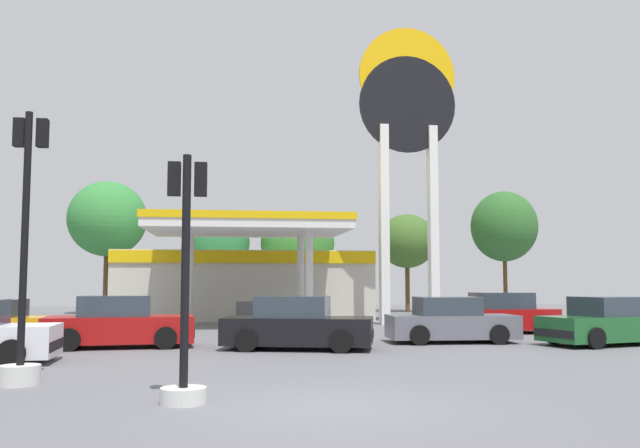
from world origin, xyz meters
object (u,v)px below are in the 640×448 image
at_px(car_6, 499,315).
at_px(tree_5, 504,227).
at_px(car_4, 451,322).
at_px(tree_2, 220,243).
at_px(car_1, 607,323).
at_px(station_pole_sign, 408,130).
at_px(traffic_signal_0, 185,311).
at_px(tree_3, 298,244).
at_px(car_2, 119,324).
at_px(tree_1, 107,219).
at_px(car_3, 297,325).
at_px(traffic_signal_1, 23,297).
at_px(tree_4, 407,241).

bearing_deg(car_6, tree_5, 66.30).
bearing_deg(car_6, car_4, -130.73).
height_order(tree_2, tree_5, tree_5).
height_order(car_1, tree_2, tree_2).
relative_size(station_pole_sign, traffic_signal_0, 3.43).
bearing_deg(tree_3, traffic_signal_0, -99.28).
xyz_separation_m(car_6, traffic_signal_0, (-10.91, -13.56, 0.80)).
bearing_deg(car_6, car_2, -164.05).
relative_size(traffic_signal_0, tree_5, 0.53).
bearing_deg(car_2, station_pole_sign, 39.40).
distance_m(tree_1, tree_3, 11.68).
xyz_separation_m(car_2, car_3, (5.25, -1.29, -0.00)).
bearing_deg(tree_1, station_pole_sign, -36.30).
xyz_separation_m(station_pole_sign, car_2, (-11.48, -9.43, -8.38)).
xyz_separation_m(car_2, car_4, (10.40, 0.28, -0.04)).
xyz_separation_m(car_4, tree_1, (-14.55, 20.63, 5.06)).
bearing_deg(station_pole_sign, tree_2, 134.17).
bearing_deg(tree_2, car_6, -53.56).
distance_m(car_4, tree_1, 25.75).
relative_size(tree_1, tree_2, 1.33).
height_order(car_3, car_6, car_6).
distance_m(car_1, car_3, 9.70).
xyz_separation_m(car_4, car_6, (3.08, 3.58, 0.03)).
relative_size(car_2, tree_5, 0.59).
bearing_deg(tree_1, tree_5, -3.12).
bearing_deg(traffic_signal_1, car_4, 34.46).
xyz_separation_m(car_1, traffic_signal_0, (-12.38, -8.53, 0.82)).
relative_size(car_6, tree_2, 0.73).
xyz_separation_m(car_1, tree_5, (5.44, 20.75, 4.74)).
xyz_separation_m(car_3, traffic_signal_1, (-5.91, -6.04, 0.98)).
distance_m(traffic_signal_1, tree_5, 34.36).
relative_size(tree_2, tree_5, 0.79).
bearing_deg(car_6, traffic_signal_1, -141.70).
height_order(tree_4, tree_5, tree_5).
distance_m(station_pole_sign, traffic_signal_0, 22.43).
height_order(car_3, car_4, car_3).
bearing_deg(tree_4, car_6, -93.54).
bearing_deg(traffic_signal_0, station_pole_sign, 65.03).
bearing_deg(tree_5, car_6, -113.70).
height_order(car_3, tree_4, tree_4).
bearing_deg(tree_2, car_1, -58.04).
bearing_deg(car_1, tree_2, 121.96).
relative_size(tree_1, tree_3, 1.31).
height_order(car_3, tree_3, tree_3).
bearing_deg(car_4, car_6, 49.27).
relative_size(car_1, car_4, 1.07).
xyz_separation_m(car_6, tree_3, (-6.31, 14.62, 3.49)).
height_order(tree_3, tree_5, tree_5).
xyz_separation_m(car_2, tree_1, (-4.14, 20.91, 5.02)).
xyz_separation_m(station_pole_sign, traffic_signal_0, (-8.91, -19.14, -7.58)).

